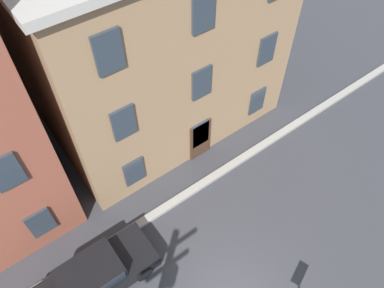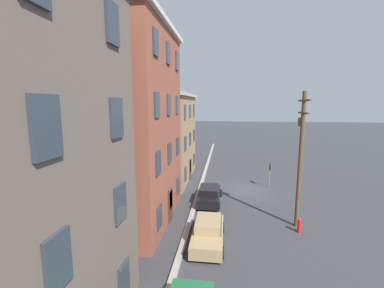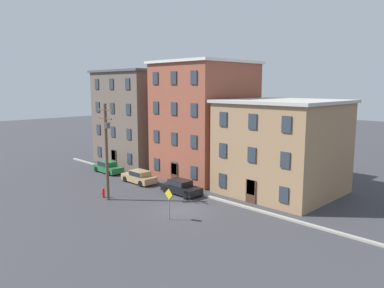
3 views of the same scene
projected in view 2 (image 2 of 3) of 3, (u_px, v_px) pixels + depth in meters
ground_plane at (246, 190)px, 25.17m from camera, size 200.00×200.00×0.00m
kerb_strip at (200, 187)px, 25.73m from camera, size 56.00×0.36×0.16m
apartment_midblock at (101, 126)px, 18.22m from camera, size 9.75×10.31×13.62m
apartment_far at (145, 136)px, 28.92m from camera, size 10.88×10.75×9.44m
car_tan at (208, 231)px, 15.56m from camera, size 4.40×1.92×1.43m
car_black at (209, 194)px, 21.93m from camera, size 4.40×1.92×1.43m
caution_sign at (270, 170)px, 25.66m from camera, size 1.01×0.08×2.67m
utility_pole at (301, 153)px, 17.03m from camera, size 2.40×0.44×9.19m
fire_hydrant at (299, 225)px, 16.82m from camera, size 0.24×0.34×0.96m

